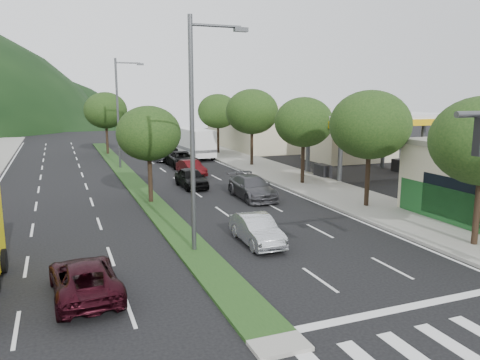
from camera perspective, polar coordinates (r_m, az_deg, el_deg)
name	(u,v)px	position (r m, az deg, el deg)	size (l,w,h in m)	color
ground	(272,339)	(14.02, 3.91, -18.77)	(160.00, 160.00, 0.00)	black
sidewalk_right	(279,173)	(40.76, 4.82, 0.86)	(5.00, 90.00, 0.15)	gray
median	(128,177)	(39.97, -13.47, 0.40)	(1.60, 56.00, 0.12)	#1A3814
gas_canopy	(365,120)	(41.07, 15.03, 7.04)	(12.20, 8.20, 5.25)	silver
bldg_right_far	(263,127)	(60.51, 2.86, 6.42)	(10.00, 16.00, 5.20)	beige
tree_r_b	(370,125)	(28.86, 15.57, 6.49)	(4.80, 4.80, 6.94)	black
tree_r_c	(304,122)	(35.59, 7.78, 6.99)	(4.40, 4.40, 6.48)	black
tree_r_d	(252,112)	(44.56, 1.47, 8.32)	(5.00, 5.00, 7.17)	black
tree_r_e	(218,111)	(53.92, -2.71, 8.37)	(4.60, 4.60, 6.71)	black
tree_med_near	(149,133)	(29.61, -11.08, 5.59)	(4.00, 4.00, 6.02)	black
tree_med_far	(106,110)	(55.32, -16.06, 8.15)	(4.80, 4.80, 6.94)	black
streetlight_near	(197,124)	(19.85, -5.30, 6.78)	(2.60, 0.25, 10.00)	#47494C
streetlight_mid	(120,108)	(44.40, -14.43, 8.51)	(2.60, 0.25, 10.00)	#47494C
sedan_silver	(257,230)	(21.72, 2.04, -6.07)	(1.41, 4.03, 1.33)	#B1B3B9
suv_maroon	(85,278)	(17.15, -18.42, -11.31)	(2.12, 4.59, 1.28)	black
car_queue_a	(191,178)	(34.74, -5.96, 0.26)	(1.71, 4.24, 1.45)	black
car_queue_b	(252,187)	(30.98, 1.48, -0.90)	(2.08, 5.12, 1.49)	#454449
car_queue_c	(191,168)	(39.87, -5.96, 1.46)	(1.37, 3.93, 1.30)	#450B0E
car_queue_d	(182,159)	(44.77, -7.06, 2.53)	(2.42, 5.24, 1.46)	black
car_queue_e	(161,153)	(49.39, -9.58, 3.25)	(1.81, 4.50, 1.53)	#46464B
motorhome	(193,142)	(51.22, -5.74, 4.62)	(2.96, 8.34, 3.16)	white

